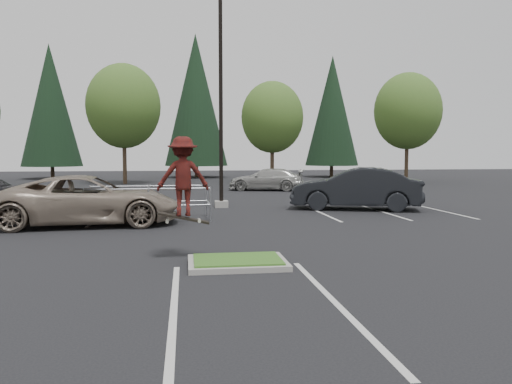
{
  "coord_description": "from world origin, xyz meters",
  "views": [
    {
      "loc": [
        -1.14,
        -11.0,
        2.54
      ],
      "look_at": [
        0.63,
        1.5,
        1.53
      ],
      "focal_mm": 35.0,
      "sensor_mm": 36.0,
      "label": 1
    }
  ],
  "objects": [
    {
      "name": "ground",
      "position": [
        0.0,
        0.0,
        0.0
      ],
      "size": [
        120.0,
        120.0,
        0.0
      ],
      "primitive_type": "plane",
      "color": "black",
      "rests_on": "ground"
    },
    {
      "name": "grass_median",
      "position": [
        0.0,
        0.0,
        0.08
      ],
      "size": [
        2.2,
        1.6,
        0.16
      ],
      "color": "gray",
      "rests_on": "ground"
    },
    {
      "name": "stall_lines",
      "position": [
        -1.35,
        6.02,
        0.0
      ],
      "size": [
        22.62,
        17.6,
        0.01
      ],
      "color": "beige",
      "rests_on": "ground"
    },
    {
      "name": "light_pole",
      "position": [
        0.5,
        12.0,
        4.56
      ],
      "size": [
        0.7,
        0.6,
        10.12
      ],
      "color": "gray",
      "rests_on": "ground"
    },
    {
      "name": "decid_b",
      "position": [
        -6.01,
        30.53,
        6.04
      ],
      "size": [
        5.89,
        5.89,
        9.64
      ],
      "color": "#38281C",
      "rests_on": "ground"
    },
    {
      "name": "decid_c",
      "position": [
        5.99,
        29.83,
        5.25
      ],
      "size": [
        5.12,
        5.12,
        8.38
      ],
      "color": "#38281C",
      "rests_on": "ground"
    },
    {
      "name": "decid_d",
      "position": [
        17.99,
        30.33,
        5.91
      ],
      "size": [
        5.76,
        5.76,
        9.43
      ],
      "color": "#38281C",
      "rests_on": "ground"
    },
    {
      "name": "conif_a",
      "position": [
        -14.0,
        40.0,
        7.1
      ],
      "size": [
        5.72,
        5.72,
        13.0
      ],
      "color": "#38281C",
      "rests_on": "ground"
    },
    {
      "name": "conif_b",
      "position": [
        0.0,
        40.5,
        7.85
      ],
      "size": [
        6.38,
        6.38,
        14.5
      ],
      "color": "#38281C",
      "rests_on": "ground"
    },
    {
      "name": "conif_c",
      "position": [
        14.0,
        39.5,
        6.85
      ],
      "size": [
        5.5,
        5.5,
        12.5
      ],
      "color": "#38281C",
      "rests_on": "ground"
    },
    {
      "name": "cart_corral",
      "position": [
        -3.01,
        7.98,
        0.81
      ],
      "size": [
        4.61,
        1.83,
        1.29
      ],
      "rotation": [
        0.0,
        0.0,
        0.04
      ],
      "color": "#92949A",
      "rests_on": "ground"
    },
    {
      "name": "skateboarder",
      "position": [
        -1.2,
        1.0,
        1.96
      ],
      "size": [
        1.28,
        0.8,
        2.11
      ],
      "rotation": [
        0.0,
        0.0,
        3.22
      ],
      "color": "black",
      "rests_on": "ground"
    },
    {
      "name": "car_l_tan",
      "position": [
        -4.5,
        7.0,
        0.87
      ],
      "size": [
        6.46,
        3.29,
        1.75
      ],
      "primitive_type": "imported",
      "rotation": [
        0.0,
        0.0,
        1.63
      ],
      "color": "gray",
      "rests_on": "ground"
    },
    {
      "name": "car_r_charc",
      "position": [
        6.38,
        10.33,
        0.94
      ],
      "size": [
        6.02,
        3.68,
        1.87
      ],
      "primitive_type": "imported",
      "rotation": [
        0.0,
        0.0,
        4.39
      ],
      "color": "black",
      "rests_on": "ground"
    },
    {
      "name": "car_far_silver",
      "position": [
        4.32,
        22.0,
        0.73
      ],
      "size": [
        5.41,
        3.36,
        1.46
      ],
      "primitive_type": "imported",
      "rotation": [
        0.0,
        0.0,
        4.43
      ],
      "color": "#A9A8A3",
      "rests_on": "ground"
    }
  ]
}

